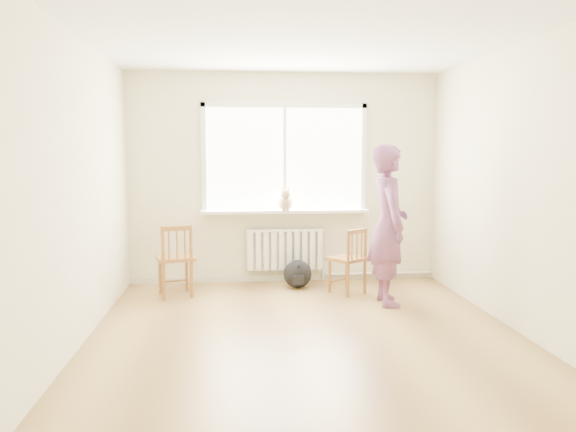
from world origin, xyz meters
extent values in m
plane|color=#A68044|center=(0.00, 0.00, 0.00)|extent=(4.50, 4.50, 0.00)
plane|color=white|center=(0.00, 0.00, 2.70)|extent=(4.50, 4.50, 0.00)
cube|color=beige|center=(0.00, 2.25, 1.35)|extent=(4.00, 0.01, 2.70)
cube|color=white|center=(0.00, 2.23, 1.60)|extent=(2.00, 0.02, 1.30)
cube|color=white|center=(0.00, 2.21, 2.28)|extent=(2.12, 0.05, 0.06)
cube|color=white|center=(-1.03, 2.21, 1.60)|extent=(0.06, 0.05, 1.42)
cube|color=white|center=(1.03, 2.21, 1.60)|extent=(0.06, 0.05, 1.42)
cube|color=white|center=(0.00, 2.21, 1.60)|extent=(0.04, 0.05, 1.30)
cube|color=white|center=(0.00, 2.14, 0.93)|extent=(2.15, 0.22, 0.04)
cube|color=white|center=(0.00, 2.20, 0.43)|extent=(1.00, 0.02, 0.55)
cube|color=white|center=(0.00, 2.15, 0.43)|extent=(1.00, 0.10, 0.51)
cube|color=white|center=(0.00, 2.15, 0.69)|extent=(1.00, 0.12, 0.03)
cylinder|color=silver|center=(1.25, 2.19, 0.08)|extent=(1.40, 0.04, 0.04)
cube|color=beige|center=(0.00, 2.23, 0.04)|extent=(4.00, 0.03, 0.08)
cube|color=#95602B|center=(-1.35, 1.58, 0.45)|extent=(0.51, 0.49, 0.04)
cylinder|color=#95602B|center=(-1.23, 1.78, 0.23)|extent=(0.04, 0.04, 0.45)
cylinder|color=#95602B|center=(-1.54, 1.70, 0.23)|extent=(0.04, 0.04, 0.45)
cylinder|color=#95602B|center=(-1.15, 1.47, 0.23)|extent=(0.04, 0.04, 0.45)
cylinder|color=#95602B|center=(-1.46, 1.38, 0.23)|extent=(0.04, 0.04, 0.45)
cylinder|color=#95602B|center=(-1.15, 1.47, 0.43)|extent=(0.04, 0.04, 0.85)
cylinder|color=#95602B|center=(-1.46, 1.38, 0.43)|extent=(0.04, 0.04, 0.85)
cube|color=#95602B|center=(-1.31, 1.42, 0.82)|extent=(0.34, 0.12, 0.06)
cylinder|color=#95602B|center=(-1.22, 1.45, 0.64)|extent=(0.02, 0.02, 0.34)
cylinder|color=#95602B|center=(-1.31, 1.42, 0.64)|extent=(0.02, 0.02, 0.34)
cylinder|color=#95602B|center=(-1.40, 1.40, 0.64)|extent=(0.02, 0.02, 0.34)
cube|color=#95602B|center=(0.69, 1.52, 0.42)|extent=(0.53, 0.53, 0.04)
cylinder|color=#95602B|center=(0.73, 1.73, 0.21)|extent=(0.03, 0.03, 0.42)
cylinder|color=#95602B|center=(0.48, 1.56, 0.21)|extent=(0.03, 0.03, 0.42)
cylinder|color=#95602B|center=(0.90, 1.49, 0.21)|extent=(0.03, 0.03, 0.42)
cylinder|color=#95602B|center=(0.66, 1.31, 0.21)|extent=(0.03, 0.03, 0.42)
cylinder|color=#95602B|center=(0.90, 1.49, 0.40)|extent=(0.04, 0.04, 0.79)
cylinder|color=#95602B|center=(0.66, 1.31, 0.40)|extent=(0.04, 0.04, 0.79)
cube|color=#95602B|center=(0.78, 1.40, 0.76)|extent=(0.28, 0.21, 0.05)
cylinder|color=#95602B|center=(0.85, 1.45, 0.60)|extent=(0.02, 0.02, 0.32)
cylinder|color=#95602B|center=(0.78, 1.40, 0.60)|extent=(0.02, 0.02, 0.32)
cylinder|color=#95602B|center=(0.71, 1.35, 0.60)|extent=(0.02, 0.02, 0.32)
imported|color=#AC395B|center=(1.04, 1.01, 0.89)|extent=(0.43, 0.65, 1.77)
ellipsoid|color=beige|center=(-0.01, 2.07, 1.06)|extent=(0.21, 0.31, 0.22)
sphere|color=beige|center=(-0.01, 1.93, 1.17)|extent=(0.12, 0.12, 0.12)
cone|color=beige|center=(-0.05, 1.93, 1.23)|extent=(0.04, 0.04, 0.05)
cone|color=beige|center=(0.02, 1.92, 1.23)|extent=(0.04, 0.04, 0.05)
cylinder|color=beige|center=(0.00, 2.22, 0.99)|extent=(0.03, 0.20, 0.03)
cylinder|color=beige|center=(-0.05, 1.96, 1.01)|extent=(0.03, 0.03, 0.11)
cylinder|color=beige|center=(0.02, 1.96, 1.01)|extent=(0.03, 0.03, 0.11)
ellipsoid|color=black|center=(0.13, 1.83, 0.18)|extent=(0.41, 0.35, 0.35)
camera|label=1|loc=(-0.65, -5.00, 1.68)|focal=35.00mm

